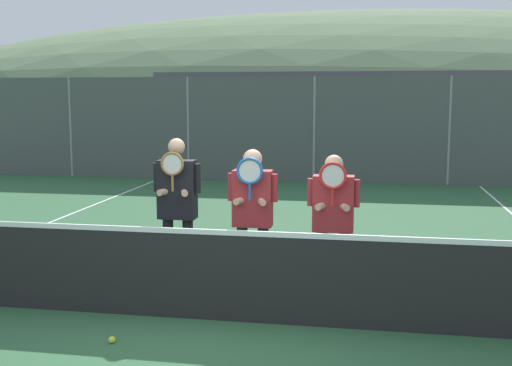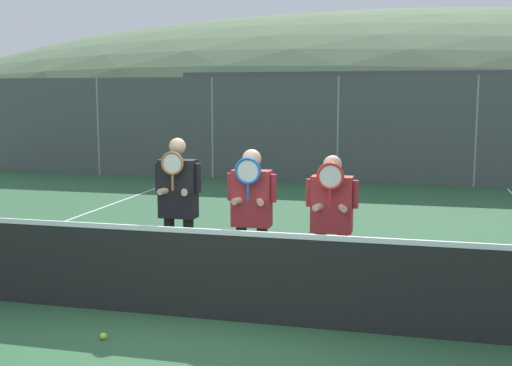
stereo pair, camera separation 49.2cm
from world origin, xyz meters
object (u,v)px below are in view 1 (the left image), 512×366
at_px(player_leftmost, 177,202).
at_px(tennis_ball_on_court, 112,340).
at_px(player_center_left, 253,209).
at_px(car_far_left, 118,138).
at_px(player_center_right, 333,214).
at_px(car_center, 437,144).
at_px(car_left_of_center, 276,141).

xyz_separation_m(player_leftmost, tennis_ball_on_court, (-0.14, -1.76, -1.07)).
xyz_separation_m(player_center_left, car_far_left, (-7.06, 13.15, -0.13)).
height_order(player_leftmost, player_center_left, player_leftmost).
bearing_deg(tennis_ball_on_court, player_center_right, 40.41).
bearing_deg(player_center_left, car_center, 75.40).
xyz_separation_m(player_center_right, car_center, (2.42, 12.93, -0.14)).
bearing_deg(car_far_left, car_center, -1.21).
bearing_deg(car_center, car_left_of_center, 176.73).
bearing_deg(tennis_ball_on_court, player_leftmost, 85.53).
bearing_deg(player_leftmost, car_far_left, 115.03).
bearing_deg(player_leftmost, car_center, 71.55).
bearing_deg(tennis_ball_on_court, player_center_left, 58.07).
bearing_deg(car_left_of_center, car_center, -3.27).
bearing_deg(car_center, player_center_right, -100.59).
relative_size(player_center_left, car_far_left, 0.37).
xyz_separation_m(car_far_left, car_center, (10.43, -0.22, -0.04)).
bearing_deg(car_left_of_center, car_far_left, -179.29).
relative_size(player_center_left, tennis_ball_on_court, 25.94).
height_order(player_center_left, car_center, player_center_left).
distance_m(player_center_left, car_far_left, 14.93).
height_order(car_left_of_center, tennis_ball_on_court, car_left_of_center).
bearing_deg(car_left_of_center, player_center_right, -78.80).
distance_m(car_center, tennis_ball_on_court, 15.34).
bearing_deg(player_leftmost, player_center_left, -2.07).
height_order(player_center_right, car_center, car_center).
relative_size(player_center_right, tennis_ball_on_court, 25.21).
distance_m(car_far_left, car_left_of_center, 5.39).
bearing_deg(car_center, player_center_left, -104.60).
relative_size(player_center_right, car_far_left, 0.36).
bearing_deg(player_center_right, car_center, 79.41).
bearing_deg(tennis_ball_on_court, car_far_left, 111.93).
relative_size(car_far_left, car_center, 1.17).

